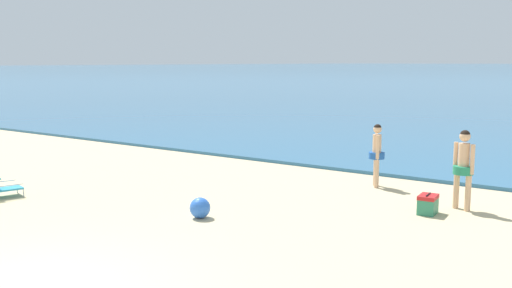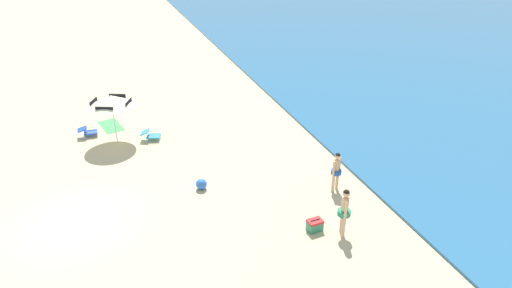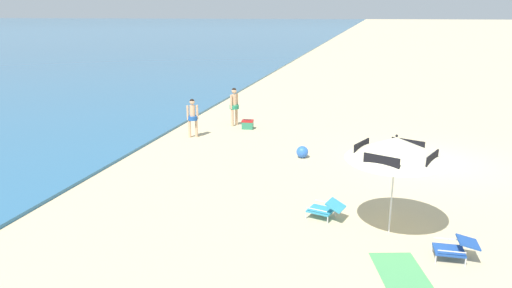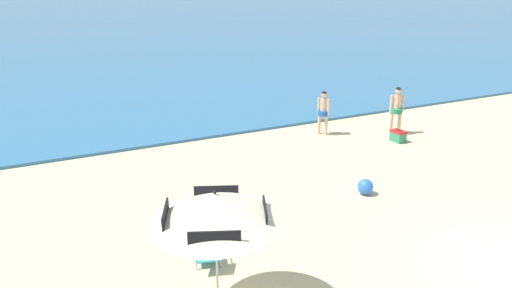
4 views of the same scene
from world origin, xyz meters
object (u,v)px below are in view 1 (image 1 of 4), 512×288
at_px(lounge_chair_under_umbrella, 1,186).
at_px(person_standing_beside, 377,151).
at_px(beach_ball, 200,208).
at_px(person_standing_near_shore, 464,164).
at_px(cooler_box, 428,204).

xyz_separation_m(lounge_chair_under_umbrella, person_standing_beside, (6.70, 6.12, 0.65)).
bearing_deg(lounge_chair_under_umbrella, person_standing_beside, 42.42).
bearing_deg(beach_ball, person_standing_near_shore, 41.87).
distance_m(person_standing_near_shore, person_standing_beside, 2.64).
relative_size(cooler_box, beach_ball, 1.23).
distance_m(lounge_chair_under_umbrella, person_standing_near_shore, 10.45).
xyz_separation_m(person_standing_near_shore, person_standing_beside, (-2.41, 1.06, -0.07)).
xyz_separation_m(lounge_chair_under_umbrella, person_standing_near_shore, (9.11, 5.06, 0.72)).
height_order(lounge_chair_under_umbrella, person_standing_beside, person_standing_beside).
xyz_separation_m(lounge_chair_under_umbrella, beach_ball, (4.95, 1.33, -0.06)).
relative_size(person_standing_near_shore, person_standing_beside, 1.08).
bearing_deg(person_standing_beside, beach_ball, -110.06).
height_order(lounge_chair_under_umbrella, beach_ball, lounge_chair_under_umbrella).
height_order(person_standing_near_shore, person_standing_beside, person_standing_near_shore).
xyz_separation_m(person_standing_beside, cooler_box, (1.93, -1.81, -0.72)).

